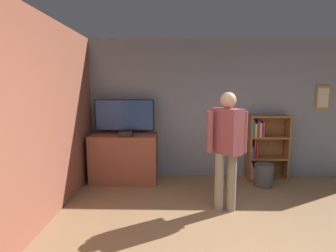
{
  "coord_description": "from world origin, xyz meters",
  "views": [
    {
      "loc": [
        -0.84,
        -2.11,
        1.77
      ],
      "look_at": [
        -0.94,
        2.05,
        1.16
      ],
      "focal_mm": 28.0,
      "sensor_mm": 36.0,
      "label": 1
    }
  ],
  "objects_px": {
    "person": "(227,142)",
    "waste_bin": "(264,175)",
    "game_console": "(126,134)",
    "bookshelf": "(264,148)",
    "television": "(125,116)"
  },
  "relations": [
    {
      "from": "game_console",
      "to": "person",
      "type": "relative_size",
      "value": 0.14
    },
    {
      "from": "bookshelf",
      "to": "waste_bin",
      "type": "bearing_deg",
      "value": -106.19
    },
    {
      "from": "person",
      "to": "waste_bin",
      "type": "distance_m",
      "value": 1.55
    },
    {
      "from": "bookshelf",
      "to": "waste_bin",
      "type": "relative_size",
      "value": 3.05
    },
    {
      "from": "game_console",
      "to": "person",
      "type": "distance_m",
      "value": 1.88
    },
    {
      "from": "waste_bin",
      "to": "bookshelf",
      "type": "bearing_deg",
      "value": 73.81
    },
    {
      "from": "television",
      "to": "person",
      "type": "height_order",
      "value": "person"
    },
    {
      "from": "game_console",
      "to": "waste_bin",
      "type": "relative_size",
      "value": 0.58
    },
    {
      "from": "game_console",
      "to": "bookshelf",
      "type": "height_order",
      "value": "bookshelf"
    },
    {
      "from": "game_console",
      "to": "waste_bin",
      "type": "height_order",
      "value": "game_console"
    },
    {
      "from": "waste_bin",
      "to": "television",
      "type": "bearing_deg",
      "value": 173.37
    },
    {
      "from": "person",
      "to": "waste_bin",
      "type": "relative_size",
      "value": 4.19
    },
    {
      "from": "bookshelf",
      "to": "waste_bin",
      "type": "height_order",
      "value": "bookshelf"
    },
    {
      "from": "waste_bin",
      "to": "person",
      "type": "bearing_deg",
      "value": -132.43
    },
    {
      "from": "television",
      "to": "bookshelf",
      "type": "distance_m",
      "value": 2.75
    }
  ]
}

